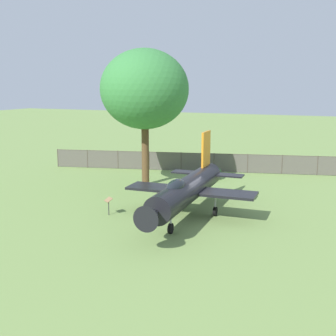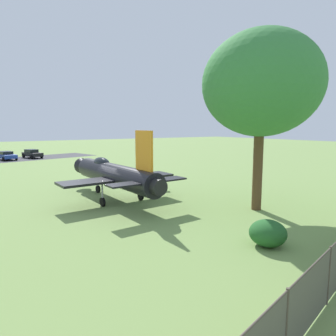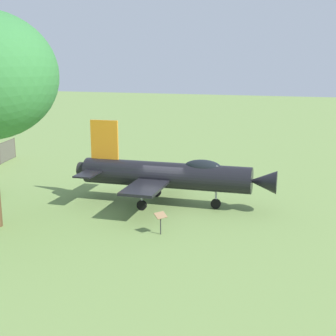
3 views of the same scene
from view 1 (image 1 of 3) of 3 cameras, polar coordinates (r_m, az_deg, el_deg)
ground_plane at (r=27.75m, az=2.60°, el=-6.52°), size 200.00×200.00×0.00m
display_jet at (r=26.92m, az=2.40°, el=-2.86°), size 8.40×12.43×5.09m
shade_tree at (r=35.84m, az=-3.05°, el=10.19°), size 7.09×7.44×11.15m
perimeter_fence at (r=42.37m, az=3.86°, el=0.86°), size 27.91×7.03×1.83m
shrub_near_fence at (r=39.03m, az=5.76°, el=-0.58°), size 1.64×1.67×1.19m
info_plaque at (r=28.37m, az=-7.76°, el=-4.43°), size 0.72×0.67×1.14m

